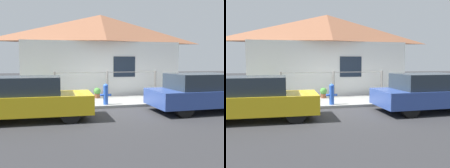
# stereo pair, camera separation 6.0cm
# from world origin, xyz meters

# --- Properties ---
(ground_plane) EXTENTS (60.00, 60.00, 0.00)m
(ground_plane) POSITION_xyz_m (0.00, 0.00, 0.00)
(ground_plane) COLOR #2D2D30
(sidewalk) EXTENTS (24.00, 2.38, 0.11)m
(sidewalk) POSITION_xyz_m (0.00, 1.19, 0.05)
(sidewalk) COLOR gray
(sidewalk) RESTS_ON ground_plane
(house) EXTENTS (8.22, 2.23, 4.17)m
(house) POSITION_xyz_m (0.00, 3.76, 3.27)
(house) COLOR white
(house) RESTS_ON ground_plane
(fence) EXTENTS (4.90, 0.10, 1.21)m
(fence) POSITION_xyz_m (0.00, 2.23, 0.77)
(fence) COLOR gray
(fence) RESTS_ON sidewalk
(car_left) EXTENTS (3.64, 1.70, 1.32)m
(car_left) POSITION_xyz_m (-3.14, -1.24, 0.66)
(car_left) COLOR gold
(car_left) RESTS_ON ground_plane
(car_right) EXTENTS (3.90, 1.87, 1.35)m
(car_right) POSITION_xyz_m (2.71, -1.24, 0.68)
(car_right) COLOR #2D4793
(car_right) RESTS_ON ground_plane
(fire_hydrant) EXTENTS (0.43, 0.19, 0.81)m
(fire_hydrant) POSITION_xyz_m (-0.49, 0.29, 0.53)
(fire_hydrant) COLOR blue
(fire_hydrant) RESTS_ON sidewalk
(potted_plant_near_hydrant) EXTENTS (0.32, 0.32, 0.48)m
(potted_plant_near_hydrant) POSITION_xyz_m (-0.51, 2.04, 0.36)
(potted_plant_near_hydrant) COLOR brown
(potted_plant_near_hydrant) RESTS_ON sidewalk
(potted_plant_by_fence) EXTENTS (0.59, 0.59, 0.67)m
(potted_plant_by_fence) POSITION_xyz_m (-2.81, 1.89, 0.47)
(potted_plant_by_fence) COLOR brown
(potted_plant_by_fence) RESTS_ON sidewalk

